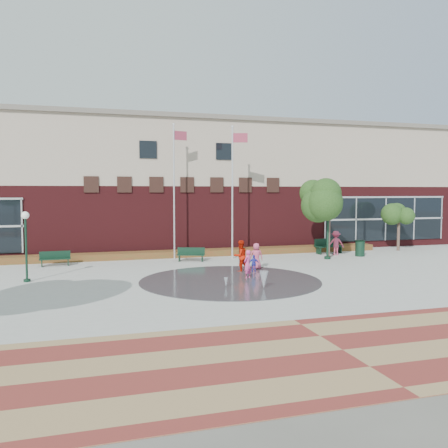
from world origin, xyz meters
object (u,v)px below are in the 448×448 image
object	(u,v)px
flagpole_right	(233,185)
child_splash	(247,264)
bench_left	(55,261)
trash_can	(360,248)
flagpole_left	(175,184)

from	to	relation	value
flagpole_right	child_splash	xyz separation A→B (m)	(-1.34, -6.51, -3.88)
flagpole_right	bench_left	xyz separation A→B (m)	(-10.39, 0.03, -4.29)
flagpole_right	trash_can	size ratio (longest dim) A/B	7.86
trash_can	flagpole_left	bearing A→B (deg)	168.21
flagpole_right	bench_left	bearing A→B (deg)	-162.28
bench_left	child_splash	xyz separation A→B (m)	(9.05, -6.54, 0.42)
flagpole_right	bench_left	size ratio (longest dim) A/B	4.88
flagpole_left	trash_can	bearing A→B (deg)	-27.42
bench_left	trash_can	distance (m)	18.55
child_splash	bench_left	bearing A→B (deg)	-75.34
flagpole_right	bench_left	distance (m)	11.24
flagpole_left	bench_left	world-z (taller)	flagpole_left
bench_left	child_splash	world-z (taller)	child_splash
bench_left	trash_can	xyz separation A→B (m)	(18.50, -1.33, 0.26)
flagpole_left	bench_left	xyz separation A→B (m)	(-6.97, -1.08, -4.36)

